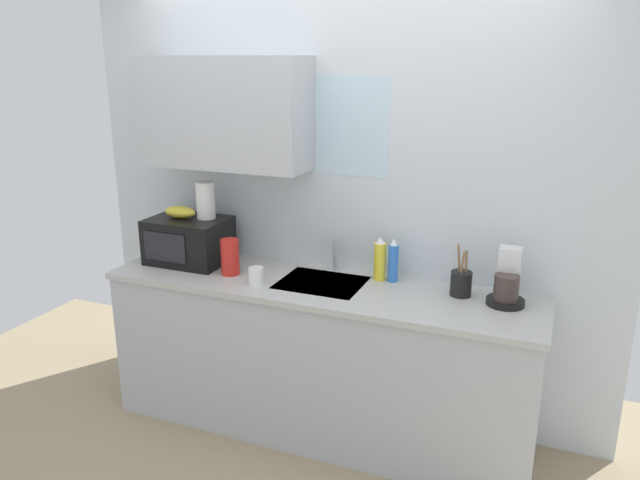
{
  "coord_description": "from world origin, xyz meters",
  "views": [
    {
      "loc": [
        1.2,
        -2.93,
        2.1
      ],
      "look_at": [
        0.0,
        0.0,
        1.15
      ],
      "focal_mm": 34.58,
      "sensor_mm": 36.0,
      "label": 1
    }
  ],
  "objects_px": {
    "paper_towel_roll": "(206,200)",
    "utensil_crock": "(461,283)",
    "banana_bunch": "(180,212)",
    "coffee_maker": "(507,283)",
    "mug_white": "(256,276)",
    "microwave": "(189,240)",
    "dish_soap_bottle_blue": "(393,261)",
    "cereal_canister": "(230,257)",
    "dish_soap_bottle_yellow": "(380,260)"
  },
  "relations": [
    {
      "from": "dish_soap_bottle_yellow",
      "to": "cereal_canister",
      "type": "xyz_separation_m",
      "value": [
        -0.81,
        -0.23,
        -0.01
      ]
    },
    {
      "from": "microwave",
      "to": "banana_bunch",
      "type": "height_order",
      "value": "banana_bunch"
    },
    {
      "from": "paper_towel_roll",
      "to": "cereal_canister",
      "type": "bearing_deg",
      "value": -32.01
    },
    {
      "from": "microwave",
      "to": "dish_soap_bottle_yellow",
      "type": "distance_m",
      "value": 1.16
    },
    {
      "from": "cereal_canister",
      "to": "banana_bunch",
      "type": "bearing_deg",
      "value": 165.62
    },
    {
      "from": "paper_towel_roll",
      "to": "utensil_crock",
      "type": "relative_size",
      "value": 0.79
    },
    {
      "from": "coffee_maker",
      "to": "mug_white",
      "type": "height_order",
      "value": "coffee_maker"
    },
    {
      "from": "utensil_crock",
      "to": "dish_soap_bottle_yellow",
      "type": "bearing_deg",
      "value": 171.99
    },
    {
      "from": "cereal_canister",
      "to": "mug_white",
      "type": "distance_m",
      "value": 0.24
    },
    {
      "from": "coffee_maker",
      "to": "mug_white",
      "type": "relative_size",
      "value": 2.95
    },
    {
      "from": "microwave",
      "to": "cereal_canister",
      "type": "xyz_separation_m",
      "value": [
        0.34,
        -0.1,
        -0.03
      ]
    },
    {
      "from": "microwave",
      "to": "dish_soap_bottle_blue",
      "type": "height_order",
      "value": "microwave"
    },
    {
      "from": "coffee_maker",
      "to": "cereal_canister",
      "type": "relative_size",
      "value": 1.36
    },
    {
      "from": "microwave",
      "to": "dish_soap_bottle_blue",
      "type": "xyz_separation_m",
      "value": [
        1.23,
        0.14,
        -0.02
      ]
    },
    {
      "from": "coffee_maker",
      "to": "dish_soap_bottle_yellow",
      "type": "relative_size",
      "value": 1.13
    },
    {
      "from": "banana_bunch",
      "to": "coffee_maker",
      "type": "relative_size",
      "value": 0.71
    },
    {
      "from": "paper_towel_roll",
      "to": "dish_soap_bottle_blue",
      "type": "xyz_separation_m",
      "value": [
        1.13,
        0.09,
        -0.26
      ]
    },
    {
      "from": "banana_bunch",
      "to": "utensil_crock",
      "type": "distance_m",
      "value": 1.68
    },
    {
      "from": "utensil_crock",
      "to": "coffee_maker",
      "type": "bearing_deg",
      "value": -2.86
    },
    {
      "from": "coffee_maker",
      "to": "cereal_canister",
      "type": "height_order",
      "value": "coffee_maker"
    },
    {
      "from": "coffee_maker",
      "to": "paper_towel_roll",
      "type": "bearing_deg",
      "value": -179.73
    },
    {
      "from": "utensil_crock",
      "to": "banana_bunch",
      "type": "bearing_deg",
      "value": -177.6
    },
    {
      "from": "mug_white",
      "to": "dish_soap_bottle_blue",
      "type": "bearing_deg",
      "value": 25.88
    },
    {
      "from": "microwave",
      "to": "banana_bunch",
      "type": "bearing_deg",
      "value": 178.2
    },
    {
      "from": "coffee_maker",
      "to": "mug_white",
      "type": "xyz_separation_m",
      "value": [
        -1.29,
        -0.25,
        -0.06
      ]
    },
    {
      "from": "banana_bunch",
      "to": "coffee_maker",
      "type": "distance_m",
      "value": 1.91
    },
    {
      "from": "microwave",
      "to": "utensil_crock",
      "type": "bearing_deg",
      "value": 2.53
    },
    {
      "from": "dish_soap_bottle_blue",
      "to": "utensil_crock",
      "type": "distance_m",
      "value": 0.39
    },
    {
      "from": "dish_soap_bottle_yellow",
      "to": "microwave",
      "type": "bearing_deg",
      "value": -173.27
    },
    {
      "from": "microwave",
      "to": "banana_bunch",
      "type": "xyz_separation_m",
      "value": [
        -0.05,
        0.0,
        0.17
      ]
    },
    {
      "from": "paper_towel_roll",
      "to": "mug_white",
      "type": "bearing_deg",
      "value": -27.88
    },
    {
      "from": "banana_bunch",
      "to": "dish_soap_bottle_yellow",
      "type": "height_order",
      "value": "banana_bunch"
    },
    {
      "from": "paper_towel_roll",
      "to": "utensil_crock",
      "type": "height_order",
      "value": "paper_towel_roll"
    },
    {
      "from": "banana_bunch",
      "to": "mug_white",
      "type": "xyz_separation_m",
      "value": [
        0.6,
        -0.19,
        -0.26
      ]
    },
    {
      "from": "dish_soap_bottle_blue",
      "to": "banana_bunch",
      "type": "bearing_deg",
      "value": -173.84
    },
    {
      "from": "coffee_maker",
      "to": "dish_soap_bottle_blue",
      "type": "bearing_deg",
      "value": 172.58
    },
    {
      "from": "paper_towel_roll",
      "to": "dish_soap_bottle_yellow",
      "type": "bearing_deg",
      "value": 4.59
    },
    {
      "from": "microwave",
      "to": "dish_soap_bottle_blue",
      "type": "relative_size",
      "value": 1.88
    },
    {
      "from": "microwave",
      "to": "paper_towel_roll",
      "type": "xyz_separation_m",
      "value": [
        0.1,
        0.05,
        0.24
      ]
    },
    {
      "from": "coffee_maker",
      "to": "mug_white",
      "type": "bearing_deg",
      "value": -169.11
    },
    {
      "from": "mug_white",
      "to": "paper_towel_roll",
      "type": "bearing_deg",
      "value": 152.12
    },
    {
      "from": "dish_soap_bottle_yellow",
      "to": "dish_soap_bottle_blue",
      "type": "bearing_deg",
      "value": 2.73
    },
    {
      "from": "cereal_canister",
      "to": "utensil_crock",
      "type": "distance_m",
      "value": 1.29
    },
    {
      "from": "mug_white",
      "to": "dish_soap_bottle_yellow",
      "type": "bearing_deg",
      "value": 28.41
    },
    {
      "from": "paper_towel_roll",
      "to": "dish_soap_bottle_blue",
      "type": "bearing_deg",
      "value": 4.46
    },
    {
      "from": "banana_bunch",
      "to": "dish_soap_bottle_yellow",
      "type": "relative_size",
      "value": 0.81
    },
    {
      "from": "paper_towel_roll",
      "to": "cereal_canister",
      "type": "height_order",
      "value": "paper_towel_roll"
    },
    {
      "from": "microwave",
      "to": "coffee_maker",
      "type": "relative_size",
      "value": 1.64
    },
    {
      "from": "paper_towel_roll",
      "to": "utensil_crock",
      "type": "bearing_deg",
      "value": 0.75
    },
    {
      "from": "cereal_canister",
      "to": "paper_towel_roll",
      "type": "bearing_deg",
      "value": 147.99
    }
  ]
}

